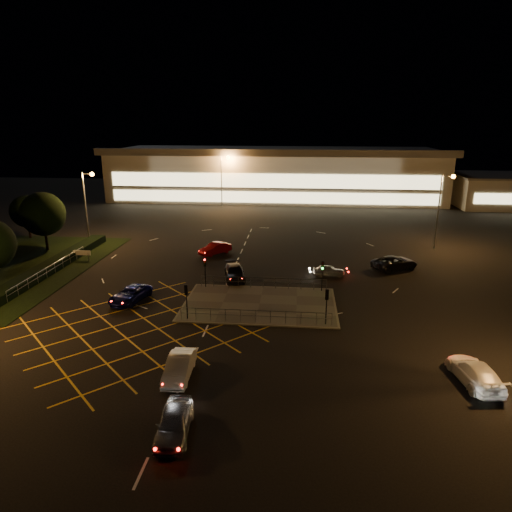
# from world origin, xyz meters

# --- Properties ---
(ground) EXTENTS (180.00, 180.00, 0.00)m
(ground) POSITION_xyz_m (0.00, 0.00, 0.00)
(ground) COLOR black
(ground) RESTS_ON ground
(pedestrian_island) EXTENTS (14.00, 9.00, 0.12)m
(pedestrian_island) POSITION_xyz_m (2.00, -2.00, 0.06)
(pedestrian_island) COLOR #4C4944
(pedestrian_island) RESTS_ON ground
(grass_verge) EXTENTS (18.00, 30.00, 0.08)m
(grass_verge) POSITION_xyz_m (-28.00, 6.00, 0.04)
(grass_verge) COLOR black
(grass_verge) RESTS_ON ground
(hedge) EXTENTS (2.00, 26.00, 1.00)m
(hedge) POSITION_xyz_m (-23.00, 6.00, 0.50)
(hedge) COLOR black
(hedge) RESTS_ON ground
(supermarket) EXTENTS (72.00, 26.50, 10.50)m
(supermarket) POSITION_xyz_m (0.00, 61.95, 5.31)
(supermarket) COLOR beige
(supermarket) RESTS_ON ground
(retail_unit_a) EXTENTS (18.80, 14.80, 6.35)m
(retail_unit_a) POSITION_xyz_m (46.00, 53.97, 3.21)
(retail_unit_a) COLOR beige
(retail_unit_a) RESTS_ON ground
(streetlight_nw) EXTENTS (1.78, 0.56, 10.03)m
(streetlight_nw) POSITION_xyz_m (-23.56, 18.00, 6.56)
(streetlight_nw) COLOR slate
(streetlight_nw) RESTS_ON ground
(streetlight_ne) EXTENTS (1.78, 0.56, 10.03)m
(streetlight_ne) POSITION_xyz_m (24.44, 20.00, 6.56)
(streetlight_ne) COLOR slate
(streetlight_ne) RESTS_ON ground
(streetlight_far_left) EXTENTS (1.78, 0.56, 10.03)m
(streetlight_far_left) POSITION_xyz_m (-9.56, 48.00, 6.56)
(streetlight_far_left) COLOR slate
(streetlight_far_left) RESTS_ON ground
(streetlight_far_right) EXTENTS (1.78, 0.56, 10.03)m
(streetlight_far_right) POSITION_xyz_m (30.44, 50.00, 6.56)
(streetlight_far_right) COLOR slate
(streetlight_far_right) RESTS_ON ground
(signal_sw) EXTENTS (0.28, 0.30, 3.15)m
(signal_sw) POSITION_xyz_m (-4.00, -5.99, 2.37)
(signal_sw) COLOR black
(signal_sw) RESTS_ON pedestrian_island
(signal_se) EXTENTS (0.28, 0.30, 3.15)m
(signal_se) POSITION_xyz_m (8.00, -5.99, 2.37)
(signal_se) COLOR black
(signal_se) RESTS_ON pedestrian_island
(signal_nw) EXTENTS (0.28, 0.30, 3.15)m
(signal_nw) POSITION_xyz_m (-4.00, 1.99, 2.37)
(signal_nw) COLOR black
(signal_nw) RESTS_ON pedestrian_island
(signal_ne) EXTENTS (0.28, 0.30, 3.15)m
(signal_ne) POSITION_xyz_m (8.00, 1.99, 2.37)
(signal_ne) COLOR black
(signal_ne) RESTS_ON pedestrian_island
(tree_c) EXTENTS (5.76, 5.76, 7.84)m
(tree_c) POSITION_xyz_m (-28.00, 14.00, 4.95)
(tree_c) COLOR black
(tree_c) RESTS_ON ground
(tree_d) EXTENTS (4.68, 4.68, 6.37)m
(tree_d) POSITION_xyz_m (-34.00, 20.00, 4.02)
(tree_d) COLOR black
(tree_d) RESTS_ON ground
(car_near_silver) EXTENTS (2.16, 4.58, 1.51)m
(car_near_silver) POSITION_xyz_m (-1.11, -20.94, 0.76)
(car_near_silver) COLOR #9D9EA4
(car_near_silver) RESTS_ON ground
(car_queue_white) EXTENTS (1.73, 4.54, 1.48)m
(car_queue_white) POSITION_xyz_m (-2.33, -15.11, 0.74)
(car_queue_white) COLOR silver
(car_queue_white) RESTS_ON ground
(car_left_blue) EXTENTS (3.44, 5.38, 1.38)m
(car_left_blue) POSITION_xyz_m (-10.50, -2.33, 0.69)
(car_left_blue) COLOR #0D1151
(car_left_blue) RESTS_ON ground
(car_far_dkgrey) EXTENTS (3.13, 5.42, 1.48)m
(car_far_dkgrey) POSITION_xyz_m (-1.37, 5.00, 0.74)
(car_far_dkgrey) COLOR black
(car_far_dkgrey) RESTS_ON ground
(car_right_silver) EXTENTS (3.63, 1.61, 1.21)m
(car_right_silver) POSITION_xyz_m (8.98, 7.03, 0.61)
(car_right_silver) COLOR silver
(car_right_silver) RESTS_ON ground
(car_circ_red) EXTENTS (4.13, 4.44, 1.49)m
(car_circ_red) POSITION_xyz_m (-5.27, 14.40, 0.74)
(car_circ_red) COLOR maroon
(car_circ_red) RESTS_ON ground
(car_east_grey) EXTENTS (6.12, 4.91, 1.55)m
(car_east_grey) POSITION_xyz_m (16.83, 10.33, 0.77)
(car_east_grey) COLOR black
(car_east_grey) RESTS_ON ground
(car_approach_white) EXTENTS (2.84, 5.48, 1.52)m
(car_approach_white) POSITION_xyz_m (17.40, -13.98, 0.76)
(car_approach_white) COLOR white
(car_approach_white) RESTS_ON ground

